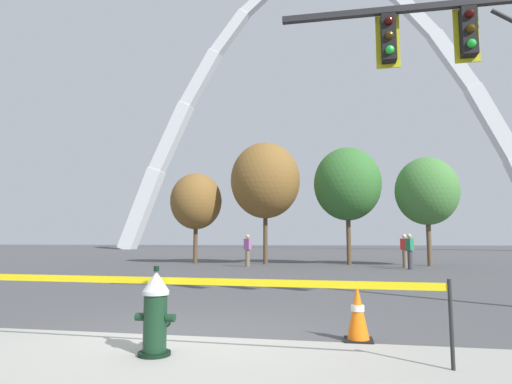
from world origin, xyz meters
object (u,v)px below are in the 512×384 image
object	(u,v)px
traffic_cone_mid_sidewalk	(358,313)
pedestrian_walking_right	(248,250)
monument_arch	(321,116)
fire_hydrant	(156,313)
pedestrian_walking_left	(410,251)
pedestrian_standing_center	(405,250)

from	to	relation	value
traffic_cone_mid_sidewalk	pedestrian_walking_right	size ratio (longest dim) A/B	0.46
traffic_cone_mid_sidewalk	monument_arch	size ratio (longest dim) A/B	0.01
monument_arch	traffic_cone_mid_sidewalk	bearing A→B (deg)	-87.67
traffic_cone_mid_sidewalk	monument_arch	xyz separation A→B (m)	(-2.24, 55.07, 18.68)
fire_hydrant	monument_arch	xyz separation A→B (m)	(0.02, 56.21, 18.58)
fire_hydrant	monument_arch	world-z (taller)	monument_arch
monument_arch	pedestrian_walking_left	bearing A→B (deg)	-82.72
monument_arch	pedestrian_standing_center	size ratio (longest dim) A/B	38.12
traffic_cone_mid_sidewalk	monument_arch	distance (m)	58.19
fire_hydrant	pedestrian_standing_center	bearing A→B (deg)	73.25
monument_arch	pedestrian_walking_right	xyz separation A→B (m)	(-2.42, -39.66, -18.22)
traffic_cone_mid_sidewalk	pedestrian_walking_right	xyz separation A→B (m)	(-4.66, 15.41, 0.46)
traffic_cone_mid_sidewalk	monument_arch	world-z (taller)	monument_arch
fire_hydrant	traffic_cone_mid_sidewalk	bearing A→B (deg)	26.86
pedestrian_standing_center	pedestrian_walking_right	xyz separation A→B (m)	(-7.54, -0.54, 0.00)
monument_arch	pedestrian_walking_left	size ratio (longest dim) A/B	38.12
fire_hydrant	traffic_cone_mid_sidewalk	size ratio (longest dim) A/B	1.36
fire_hydrant	monument_arch	bearing A→B (deg)	89.98
monument_arch	pedestrian_walking_left	world-z (taller)	monument_arch
traffic_cone_mid_sidewalk	pedestrian_walking_left	size ratio (longest dim) A/B	0.46
traffic_cone_mid_sidewalk	pedestrian_walking_right	world-z (taller)	pedestrian_walking_right
traffic_cone_mid_sidewalk	monument_arch	bearing A→B (deg)	92.33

